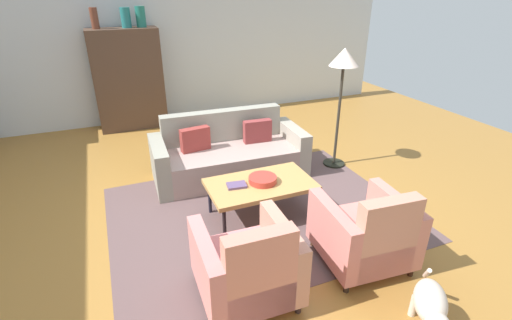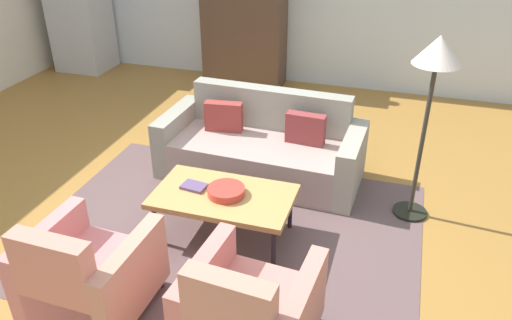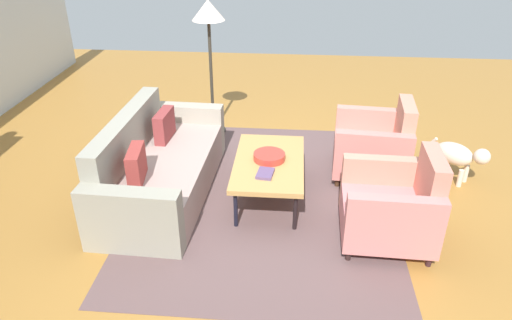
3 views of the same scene
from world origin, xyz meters
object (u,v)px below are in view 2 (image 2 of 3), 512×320
at_px(floor_lamp, 435,68).
at_px(armchair_left, 86,278).
at_px(refrigerator, 79,12).
at_px(couch, 263,148).
at_px(fruit_bowl, 226,191).
at_px(cabinet, 244,25).
at_px(coffee_table, 223,198).
at_px(armchair_right, 247,315).
at_px(book_stack, 194,186).

bearing_deg(floor_lamp, armchair_left, -137.28).
bearing_deg(refrigerator, armchair_left, -56.33).
bearing_deg(floor_lamp, refrigerator, 152.59).
bearing_deg(couch, fruit_bowl, 93.36).
bearing_deg(cabinet, refrigerator, -177.82).
relative_size(couch, cabinet, 1.18).
bearing_deg(coffee_table, floor_lamp, 28.16).
xyz_separation_m(armchair_right, cabinet, (-1.64, 4.90, 0.56)).
bearing_deg(fruit_bowl, couch, 91.17).
height_order(armchair_right, floor_lamp, floor_lamp).
bearing_deg(armchair_right, couch, 108.82).
bearing_deg(armchair_right, refrigerator, 137.20).
bearing_deg(fruit_bowl, floor_lamp, 28.59).
xyz_separation_m(book_stack, refrigerator, (-3.51, 3.61, 0.47)).
bearing_deg(couch, floor_lamp, 169.83).
distance_m(couch, refrigerator, 4.56).
height_order(couch, coffee_table, couch).
height_order(refrigerator, floor_lamp, refrigerator).
bearing_deg(floor_lamp, couch, 167.64).
height_order(couch, armchair_right, armchair_right).
height_order(coffee_table, armchair_right, armchair_right).
relative_size(fruit_bowl, cabinet, 0.18).
xyz_separation_m(coffee_table, fruit_bowl, (0.03, -0.00, 0.07)).
xyz_separation_m(armchair_right, refrigerator, (-4.39, 4.79, 0.58)).
height_order(book_stack, floor_lamp, floor_lamp).
height_order(fruit_bowl, refrigerator, refrigerator).
xyz_separation_m(couch, floor_lamp, (1.57, -0.34, 1.16)).
bearing_deg(book_stack, cabinet, 101.63).
relative_size(couch, refrigerator, 1.15).
relative_size(refrigerator, floor_lamp, 1.08).
bearing_deg(couch, armchair_left, 77.77).
bearing_deg(armchair_right, fruit_bowl, 120.65).
xyz_separation_m(armchair_left, floor_lamp, (2.17, 2.01, 1.10)).
xyz_separation_m(couch, fruit_bowl, (0.02, -1.19, 0.18)).
xyz_separation_m(coffee_table, armchair_left, (-0.60, -1.17, -0.06)).
xyz_separation_m(armchair_left, fruit_bowl, (0.63, 1.17, 0.13)).
xyz_separation_m(couch, book_stack, (-0.28, -1.17, 0.16)).
relative_size(armchair_left, floor_lamp, 0.51).
relative_size(armchair_right, cabinet, 0.49).
relative_size(armchair_right, book_stack, 3.83).
distance_m(coffee_table, book_stack, 0.29).
distance_m(couch, floor_lamp, 1.98).
bearing_deg(coffee_table, armchair_right, -62.99).
bearing_deg(floor_lamp, armchair_right, -115.98).
distance_m(cabinet, refrigerator, 2.75).
bearing_deg(couch, armchair_right, 106.30).
distance_m(fruit_bowl, cabinet, 3.90).
bearing_deg(refrigerator, cabinet, 2.18).
bearing_deg(book_stack, armchair_left, -105.18).
distance_m(couch, cabinet, 2.82).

